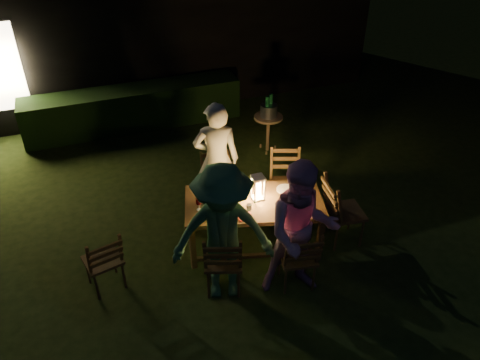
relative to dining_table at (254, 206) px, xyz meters
name	(u,v)px	position (x,y,z in m)	size (l,w,h in m)	color
garden_envelope	(130,14)	(-0.38, 6.55, 0.90)	(40.00, 40.00, 3.20)	black
dining_table	(254,206)	(0.00, 0.00, 0.00)	(1.97, 1.35, 0.75)	#483218
chair_near_left	(224,270)	(-0.64, -0.62, -0.37)	(0.58, 0.60, 1.00)	#483218
chair_near_right	(297,266)	(0.22, -0.86, -0.38)	(0.52, 0.54, 0.97)	#483218
chair_far_left	(218,196)	(-0.22, 0.86, -0.38)	(0.52, 0.55, 0.99)	#483218
chair_far_right	(285,193)	(0.74, 0.59, -0.37)	(0.58, 0.60, 1.00)	#483218
chair_end	(343,222)	(1.18, -0.34, -0.35)	(0.57, 0.54, 1.07)	#483218
chair_spare	(105,270)	(-1.99, -0.08, -0.39)	(0.51, 0.53, 0.94)	#483218
person_house_side	(217,160)	(-0.21, 0.91, 0.22)	(0.65, 0.43, 1.79)	beige
person_opp_right	(301,231)	(0.21, -0.91, 0.23)	(0.88, 0.68, 1.80)	#BD82B1
person_opp_left	(223,235)	(-0.66, -0.67, 0.24)	(1.18, 0.68, 1.82)	#366D43
lantern	(258,189)	(0.06, 0.03, 0.23)	(0.16, 0.16, 0.35)	white
plate_far_left	(211,193)	(-0.47, 0.36, 0.08)	(0.25, 0.25, 0.01)	white
plate_near_left	(213,213)	(-0.59, -0.06, 0.08)	(0.25, 0.25, 0.01)	white
plate_far_right	(286,189)	(0.49, 0.09, 0.08)	(0.25, 0.25, 0.01)	white
plate_near_right	(291,209)	(0.37, -0.33, 0.08)	(0.25, 0.25, 0.01)	white
wineglass_a	(230,185)	(-0.21, 0.35, 0.16)	(0.06, 0.06, 0.18)	#59070F
wineglass_b	(199,204)	(-0.73, 0.08, 0.16)	(0.06, 0.06, 0.18)	#59070F
wineglass_c	(281,208)	(0.21, -0.35, 0.16)	(0.06, 0.06, 0.18)	#59070F
wineglass_d	(299,186)	(0.65, 0.00, 0.16)	(0.06, 0.06, 0.18)	#59070F
wineglass_e	(249,210)	(-0.18, -0.26, 0.16)	(0.06, 0.06, 0.18)	silver
bottle_table	(235,193)	(-0.24, 0.07, 0.21)	(0.07, 0.07, 0.28)	#0F471E
napkin_left	(245,217)	(-0.23, -0.27, 0.08)	(0.18, 0.14, 0.01)	red
napkin_right	(300,213)	(0.45, -0.44, 0.08)	(0.18, 0.14, 0.01)	red
phone	(207,218)	(-0.68, -0.12, 0.08)	(0.14, 0.07, 0.01)	black
side_table	(268,120)	(1.22, 2.32, -0.07)	(0.51, 0.51, 0.69)	olive
ice_bucket	(269,111)	(1.22, 2.32, 0.13)	(0.30, 0.30, 0.22)	#A5A8AD
bottle_bucket_a	(267,109)	(1.17, 2.28, 0.18)	(0.07, 0.07, 0.32)	#0F471E
bottle_bucket_b	(271,107)	(1.27, 2.36, 0.18)	(0.07, 0.07, 0.32)	#0F471E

